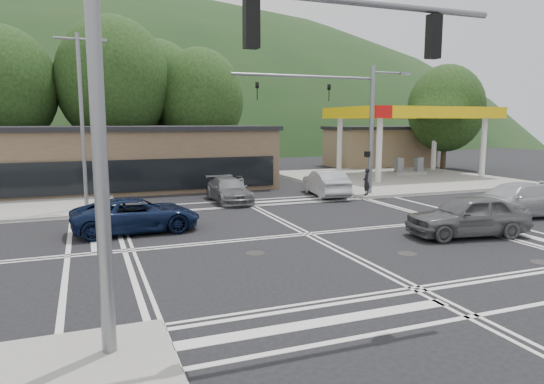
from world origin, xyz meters
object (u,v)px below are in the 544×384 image
object	(u,v)px
car_grey_center	(468,216)
car_queue_b	(230,177)
car_silver_east	(514,200)
car_blue_west	(136,215)
car_queue_a	(326,183)
car_northbound	(229,190)
pedestrian	(366,182)

from	to	relation	value
car_grey_center	car_queue_b	xyz separation A→B (m)	(-4.93, 17.62, -0.12)
car_silver_east	car_blue_west	bearing A→B (deg)	-95.90
car_blue_west	car_queue_b	distance (m)	14.16
car_silver_east	car_queue_a	bearing A→B (deg)	-144.84
car_blue_west	car_northbound	world-z (taller)	car_blue_west
car_grey_center	car_queue_a	world-z (taller)	car_grey_center
car_queue_a	car_northbound	xyz separation A→B (m)	(-6.28, 0.00, -0.11)
car_silver_east	car_queue_a	xyz separation A→B (m)	(-5.45, 9.30, -0.02)
car_silver_east	pedestrian	size ratio (longest dim) A/B	3.43
car_blue_west	pedestrian	bearing A→B (deg)	-74.81
car_northbound	pedestrian	distance (m)	8.42
car_queue_b	car_grey_center	bearing A→B (deg)	115.36
car_grey_center	car_northbound	world-z (taller)	car_grey_center
car_blue_west	car_queue_a	world-z (taller)	car_queue_a
car_blue_west	car_queue_b	bearing A→B (deg)	-34.81
car_queue_a	car_queue_b	xyz separation A→B (m)	(-4.50, 5.97, -0.08)
car_queue_b	car_northbound	bearing A→B (deg)	83.15
pedestrian	car_grey_center	bearing A→B (deg)	37.63
car_blue_west	pedestrian	world-z (taller)	pedestrian
car_blue_west	car_silver_east	size ratio (longest dim) A/B	0.93
car_queue_a	car_queue_b	size ratio (longest dim) A/B	1.14
car_silver_east	car_queue_b	world-z (taller)	car_silver_east
pedestrian	car_silver_east	bearing A→B (deg)	70.30
pedestrian	car_northbound	bearing A→B (deg)	-53.84
car_blue_west	car_queue_b	xyz separation A→B (m)	(7.56, 11.97, -0.01)
car_grey_center	car_northbound	distance (m)	13.44
car_grey_center	car_queue_b	world-z (taller)	car_grey_center
car_silver_east	car_queue_a	size ratio (longest dim) A/B	1.16
car_grey_center	pedestrian	size ratio (longest dim) A/B	3.01
car_blue_west	car_queue_a	xyz separation A→B (m)	(12.06, 6.00, 0.07)
car_northbound	car_queue_a	bearing A→B (deg)	0.50
car_silver_east	car_queue_b	distance (m)	18.23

